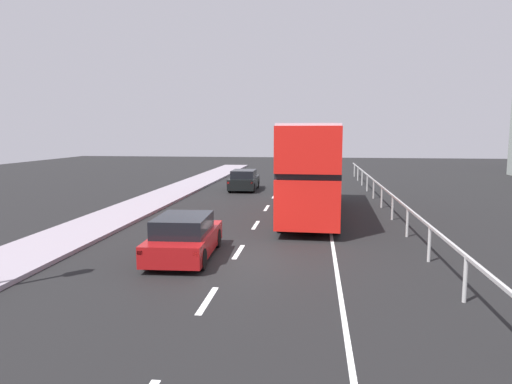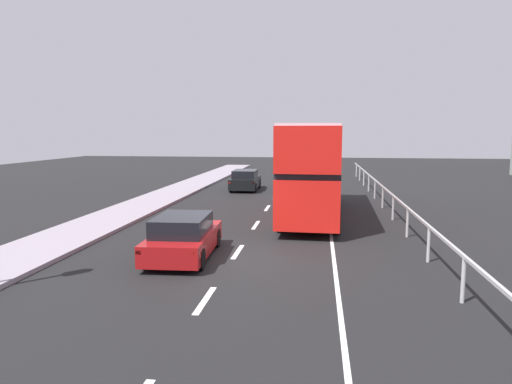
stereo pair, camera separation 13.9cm
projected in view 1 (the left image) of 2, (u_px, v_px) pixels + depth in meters
The scene contains 7 objects.
ground_plane at pixel (235, 259), 14.99m from camera, with size 73.20×120.00×0.10m, color black.
near_sidewalk_kerb at pixel (40, 248), 15.82m from camera, with size 2.78×80.00×0.14m, color gray.
lane_paint_markings at pixel (305, 213), 23.08m from camera, with size 3.34×46.00×0.01m.
bridge_side_railing at pixel (387, 195), 22.96m from camera, with size 0.10×42.00×1.16m.
double_decker_bus_red at pixel (313, 167), 22.33m from camera, with size 2.84×11.38×4.35m.
hatchback_car_near at pixel (184, 237), 14.88m from camera, with size 2.00×4.23×1.39m.
sedan_car_ahead at pixel (244, 180), 32.29m from camera, with size 1.88×4.18×1.41m.
Camera 1 is at (2.51, -14.39, 4.03)m, focal length 32.47 mm.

